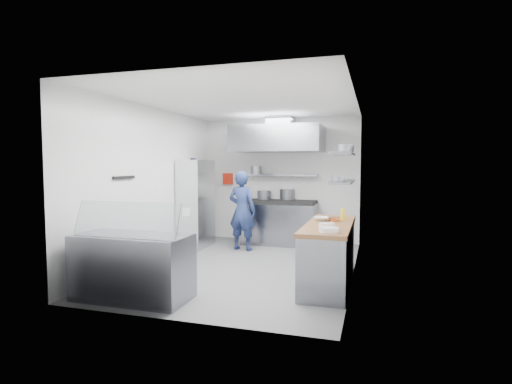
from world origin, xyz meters
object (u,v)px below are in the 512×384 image
(wire_rack, at_px, (196,204))
(display_case, at_px, (133,267))
(gas_range, at_px, (280,224))
(chef, at_px, (242,211))

(wire_rack, xyz_separation_m, display_case, (0.63, -3.27, -0.50))
(gas_range, relative_size, wire_rack, 0.86)
(gas_range, bearing_deg, chef, -125.12)
(gas_range, distance_m, chef, 1.09)
(gas_range, height_order, wire_rack, wire_rack)
(wire_rack, bearing_deg, display_case, -79.14)
(display_case, bearing_deg, wire_rack, 100.86)
(gas_range, relative_size, display_case, 1.07)
(chef, distance_m, display_case, 3.31)
(chef, bearing_deg, gas_range, -116.64)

